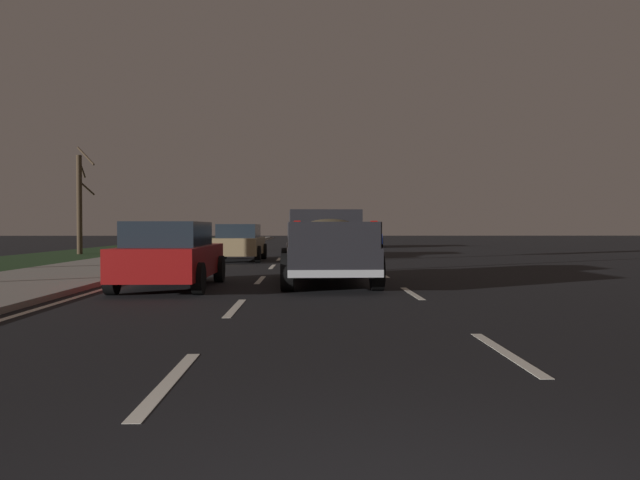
% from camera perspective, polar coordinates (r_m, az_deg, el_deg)
% --- Properties ---
extents(ground, '(144.00, 144.00, 0.00)m').
position_cam_1_polar(ground, '(29.45, -0.23, -1.55)').
color(ground, black).
extents(sidewalk_shoulder, '(108.00, 4.00, 0.12)m').
position_cam_1_polar(sidewalk_shoulder, '(30.25, -14.48, -1.40)').
color(sidewalk_shoulder, gray).
rests_on(sidewalk_shoulder, ground).
extents(grass_verge, '(108.00, 6.00, 0.01)m').
position_cam_1_polar(grass_verge, '(31.78, -23.29, -1.44)').
color(grass_verge, '#1E3819').
rests_on(grass_verge, ground).
extents(lane_markings, '(108.00, 7.04, 0.01)m').
position_cam_1_polar(lane_markings, '(32.62, -5.72, -1.28)').
color(lane_markings, silver).
rests_on(lane_markings, ground).
extents(pickup_truck, '(5.49, 2.42, 1.87)m').
position_cam_1_polar(pickup_truck, '(15.32, 0.62, -0.42)').
color(pickup_truck, '#232328').
rests_on(pickup_truck, ground).
extents(sedan_blue, '(4.42, 2.05, 1.54)m').
position_cam_1_polar(sedan_blue, '(43.45, 4.31, 0.37)').
color(sedan_blue, navy).
rests_on(sedan_blue, ground).
extents(sedan_black, '(4.40, 2.03, 1.54)m').
position_cam_1_polar(sedan_black, '(29.74, -0.68, -0.01)').
color(sedan_black, black).
rests_on(sedan_black, ground).
extents(sedan_tan, '(4.42, 2.05, 1.54)m').
position_cam_1_polar(sedan_tan, '(25.82, -7.55, -0.20)').
color(sedan_tan, '#9E845B').
rests_on(sedan_tan, ground).
extents(sedan_red, '(4.40, 2.02, 1.54)m').
position_cam_1_polar(sedan_red, '(14.53, -13.82, -1.32)').
color(sedan_red, maroon).
rests_on(sedan_red, ground).
extents(bare_tree_far, '(1.81, 1.21, 5.64)m').
position_cam_1_polar(bare_tree_far, '(34.36, -21.57, 3.37)').
color(bare_tree_far, '#423323').
rests_on(bare_tree_far, ground).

